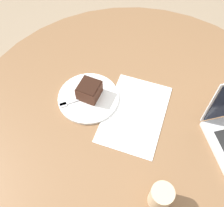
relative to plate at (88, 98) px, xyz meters
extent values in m
plane|color=gray|center=(0.08, -0.20, -0.76)|extent=(12.00, 12.00, 0.00)
cylinder|color=brown|center=(0.08, -0.20, -0.75)|extent=(0.41, 0.41, 0.02)
cylinder|color=brown|center=(0.08, -0.20, -0.39)|extent=(0.11, 0.11, 0.71)
cylinder|color=brown|center=(0.08, -0.20, -0.02)|extent=(1.35, 1.35, 0.03)
cube|color=white|center=(0.09, -0.17, 0.00)|extent=(0.40, 0.36, 0.00)
cylinder|color=white|center=(0.00, 0.00, 0.00)|extent=(0.24, 0.24, 0.01)
cube|color=#472619|center=(0.01, 0.00, 0.04)|extent=(0.11, 0.11, 0.06)
cube|color=black|center=(0.01, 0.00, 0.07)|extent=(0.10, 0.10, 0.00)
cube|color=silver|center=(-0.03, 0.01, 0.01)|extent=(0.16, 0.07, 0.00)
cube|color=silver|center=(-0.10, 0.04, 0.01)|extent=(0.04, 0.03, 0.00)
cylinder|color=#C6AD89|center=(-0.08, -0.45, 0.04)|extent=(0.07, 0.07, 0.10)
camera|label=1|loc=(-0.32, -0.51, 0.85)|focal=42.00mm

